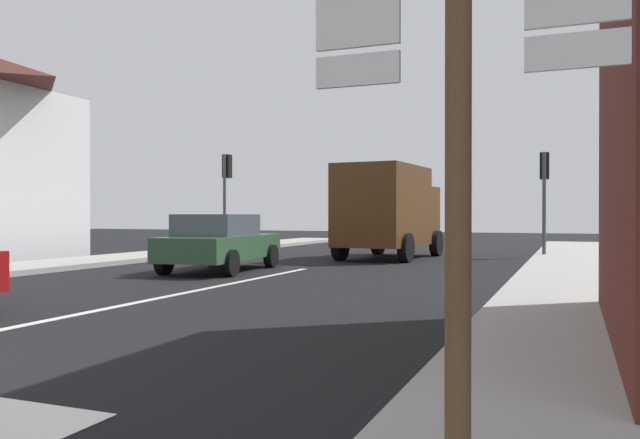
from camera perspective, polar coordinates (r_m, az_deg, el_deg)
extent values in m
plane|color=black|center=(15.23, -4.39, -5.06)|extent=(80.00, 80.00, 0.00)
cube|color=#9E9B96|center=(11.69, 21.63, -6.41)|extent=(2.34, 44.00, 0.14)
cube|color=silver|center=(11.80, -13.04, -6.64)|extent=(0.16, 12.00, 0.01)
cube|color=silver|center=(27.09, -25.09, -1.96)|extent=(4.55, 1.20, 0.70)
cube|color=#2D5133|center=(16.65, -8.88, -2.46)|extent=(2.15, 4.35, 0.60)
cube|color=#47515B|center=(16.41, -9.25, -0.49)|extent=(1.75, 2.24, 0.55)
cylinder|color=black|center=(18.26, -9.57, -3.15)|extent=(0.28, 0.66, 0.64)
cylinder|color=black|center=(17.58, -4.42, -3.29)|extent=(0.28, 0.66, 0.64)
cylinder|color=black|center=(15.88, -13.82, -3.69)|extent=(0.28, 0.66, 0.64)
cylinder|color=black|center=(15.08, -8.04, -3.90)|extent=(0.28, 0.66, 0.64)
cube|color=#4C2D14|center=(20.77, 5.67, 1.23)|extent=(2.47, 3.85, 2.60)
cube|color=#4C2D14|center=(23.13, 7.82, 0.40)|extent=(2.18, 1.45, 2.00)
cube|color=#47515B|center=(23.19, 7.86, 2.38)|extent=(1.76, 0.23, 0.70)
cylinder|color=black|center=(23.47, 5.22, -2.04)|extent=(0.35, 0.92, 0.90)
cylinder|color=black|center=(22.78, 10.41, -2.12)|extent=(0.35, 0.92, 0.90)
cylinder|color=black|center=(20.33, 1.83, -2.42)|extent=(0.35, 0.92, 0.90)
cylinder|color=black|center=(19.53, 7.73, -2.54)|extent=(0.35, 0.92, 0.90)
cylinder|color=brown|center=(3.45, 12.30, 2.86)|extent=(0.14, 0.14, 3.20)
cube|color=white|center=(3.82, 3.38, 18.23)|extent=(0.50, 0.03, 0.42)
cube|color=black|center=(3.83, 3.47, 18.14)|extent=(0.43, 0.01, 0.32)
cube|color=white|center=(3.73, 3.37, 13.24)|extent=(0.50, 0.03, 0.18)
cube|color=black|center=(3.74, 3.47, 13.18)|extent=(0.43, 0.01, 0.13)
cube|color=white|center=(3.55, 22.02, 13.88)|extent=(0.50, 0.03, 0.18)
cube|color=black|center=(3.56, 22.02, 13.81)|extent=(0.43, 0.01, 0.13)
cylinder|color=#47474C|center=(24.70, -8.57, 1.43)|extent=(0.12, 0.12, 3.79)
cube|color=black|center=(24.94, -8.34, 4.75)|extent=(0.30, 0.28, 0.90)
sphere|color=#360303|center=(25.09, -8.18, 5.35)|extent=(0.18, 0.18, 0.18)
sphere|color=#3C2303|center=(25.06, -8.18, 4.71)|extent=(0.18, 0.18, 0.18)
sphere|color=#0CA526|center=(25.05, -8.18, 4.07)|extent=(0.18, 0.18, 0.18)
cylinder|color=#47474C|center=(22.50, 19.48, 1.22)|extent=(0.12, 0.12, 3.56)
cube|color=black|center=(22.76, 19.51, 4.56)|extent=(0.30, 0.28, 0.90)
sphere|color=#360303|center=(22.92, 19.53, 5.21)|extent=(0.18, 0.18, 0.18)
sphere|color=#3C2303|center=(22.90, 19.52, 4.51)|extent=(0.18, 0.18, 0.18)
sphere|color=#0CA526|center=(22.88, 19.52, 3.81)|extent=(0.18, 0.18, 0.18)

